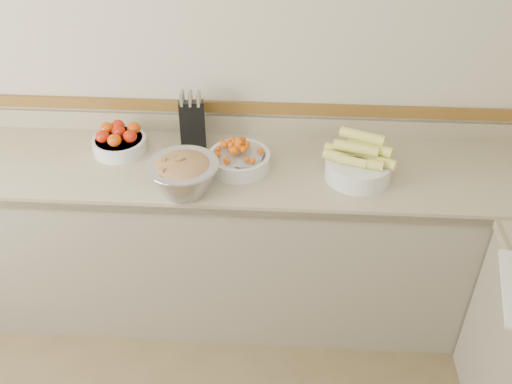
# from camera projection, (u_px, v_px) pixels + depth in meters

# --- Properties ---
(back_wall) EXTENTS (4.00, 0.00, 4.00)m
(back_wall) POSITION_uv_depth(u_px,v_px,m) (191.00, 58.00, 2.73)
(back_wall) COLOR #BEB69C
(back_wall) RESTS_ON ground_plane
(counter_back) EXTENTS (4.00, 0.65, 1.08)m
(counter_back) POSITION_uv_depth(u_px,v_px,m) (193.00, 236.00, 2.97)
(counter_back) COLOR tan
(counter_back) RESTS_ON ground_plane
(knife_block) EXTENTS (0.15, 0.17, 0.30)m
(knife_block) POSITION_uv_depth(u_px,v_px,m) (192.00, 123.00, 2.78)
(knife_block) COLOR black
(knife_block) RESTS_ON counter_back
(tomato_bowl) EXTENTS (0.26, 0.26, 0.13)m
(tomato_bowl) POSITION_uv_depth(u_px,v_px,m) (119.00, 141.00, 2.78)
(tomato_bowl) COLOR silver
(tomato_bowl) RESTS_ON counter_back
(cherry_tomato_bowl) EXTENTS (0.29, 0.29, 0.16)m
(cherry_tomato_bowl) POSITION_uv_depth(u_px,v_px,m) (239.00, 158.00, 2.66)
(cherry_tomato_bowl) COLOR silver
(cherry_tomato_bowl) RESTS_ON counter_back
(corn_bowl) EXTENTS (0.33, 0.30, 0.22)m
(corn_bowl) POSITION_uv_depth(u_px,v_px,m) (359.00, 164.00, 2.59)
(corn_bowl) COLOR silver
(corn_bowl) RESTS_ON counter_back
(rhubarb_bowl) EXTENTS (0.32, 0.32, 0.18)m
(rhubarb_bowl) POSITION_uv_depth(u_px,v_px,m) (184.00, 174.00, 2.48)
(rhubarb_bowl) COLOR #B2B2BA
(rhubarb_bowl) RESTS_ON counter_back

